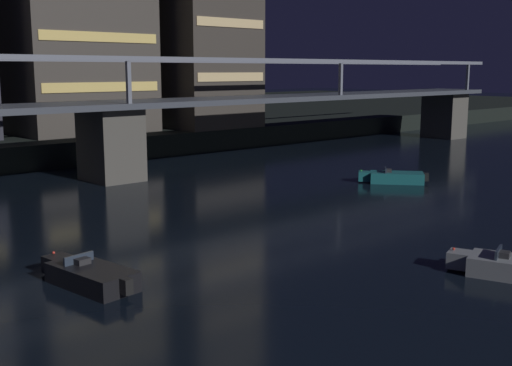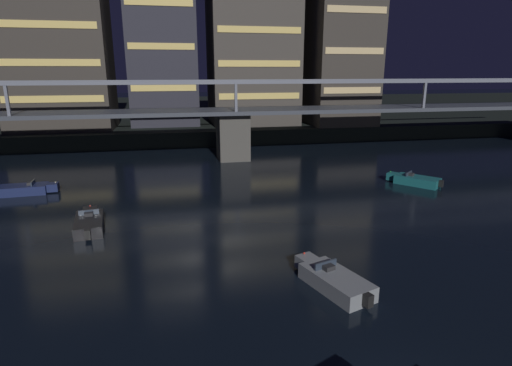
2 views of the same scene
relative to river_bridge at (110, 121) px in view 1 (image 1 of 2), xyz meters
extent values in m
cube|color=#4C4944|center=(0.00, 0.01, -1.79)|extent=(3.60, 4.40, 5.55)
cube|color=#4C4944|center=(46.68, 0.01, -1.79)|extent=(3.60, 4.40, 5.55)
cube|color=#3D424C|center=(0.00, 0.01, 1.21)|extent=(99.37, 6.40, 0.45)
cube|color=slate|center=(0.00, -2.89, 4.64)|extent=(99.37, 0.36, 0.36)
cube|color=slate|center=(0.00, 2.91, 4.64)|extent=(99.37, 0.36, 0.36)
cube|color=slate|center=(0.00, -2.89, 3.04)|extent=(0.30, 0.30, 3.20)
cube|color=slate|center=(23.34, -2.89, 3.04)|extent=(0.30, 0.30, 3.20)
cube|color=slate|center=(46.68, -2.89, 3.04)|extent=(0.30, 0.30, 3.20)
cube|color=#423D38|center=(5.72, 17.84, 9.16)|extent=(13.14, 13.00, 23.05)
cube|color=#F2D172|center=(5.72, 11.29, 2.25)|extent=(12.09, 0.10, 0.90)
cube|color=#F2D172|center=(5.72, 11.29, 6.86)|extent=(12.09, 0.10, 0.90)
cube|color=#38332D|center=(18.82, 14.12, 11.33)|extent=(9.60, 12.06, 27.37)
cube|color=beige|center=(18.82, 8.04, 3.11)|extent=(8.83, 0.10, 0.90)
cube|color=beige|center=(18.82, 8.04, 8.59)|extent=(8.83, 0.10, 0.90)
cube|color=#196066|center=(15.35, -15.43, -4.16)|extent=(3.86, 4.17, 0.80)
cube|color=#196066|center=(13.83, -13.56, -4.11)|extent=(1.34, 1.32, 0.70)
cube|color=#283342|center=(14.81, -14.77, -3.58)|extent=(1.11, 0.93, 0.36)
cube|color=#262628|center=(14.97, -14.96, -3.64)|extent=(0.69, 0.66, 0.24)
cube|color=black|center=(16.71, -17.10, -4.06)|extent=(0.51, 0.51, 0.60)
sphere|color=#33D84C|center=(13.68, -13.37, -3.68)|extent=(0.12, 0.12, 0.12)
cube|color=black|center=(-13.01, -21.35, -4.16)|extent=(2.29, 4.11, 0.80)
cube|color=black|center=(-13.32, -18.96, -4.11)|extent=(1.10, 1.02, 0.70)
cube|color=#283342|center=(-13.12, -20.50, -3.58)|extent=(1.35, 0.27, 0.36)
cube|color=#262628|center=(-13.09, -20.75, -3.64)|extent=(0.61, 0.47, 0.24)
cube|color=black|center=(-12.73, -23.48, -4.06)|extent=(0.40, 0.40, 0.60)
sphere|color=red|center=(-13.36, -18.71, -3.68)|extent=(0.12, 0.12, 0.12)
cube|color=gray|center=(-0.32, -29.86, -4.11)|extent=(1.23, 1.17, 0.70)
cube|color=#283342|center=(0.18, -31.33, -3.58)|extent=(1.31, 0.53, 0.36)
cube|color=#262628|center=(0.26, -31.57, -3.64)|extent=(0.66, 0.56, 0.24)
sphere|color=red|center=(-0.40, -29.62, -3.68)|extent=(0.12, 0.12, 0.12)
camera|label=1|loc=(-24.34, -43.49, 3.87)|focal=44.81mm
camera|label=2|loc=(-7.07, -49.39, 5.98)|focal=28.98mm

